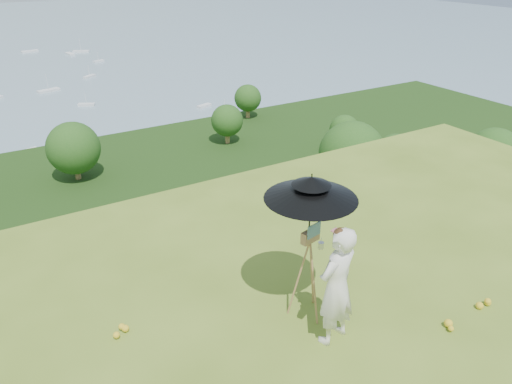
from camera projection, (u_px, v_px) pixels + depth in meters
ground at (511, 350)px, 6.68m from camera, size 14.00×14.00×0.00m
forest_slope at (98, 353)px, 46.35m from camera, size 140.00×56.00×22.00m
shoreline_tier at (36, 230)px, 80.17m from camera, size 170.00×28.00×8.00m
slope_trees at (74, 222)px, 40.19m from camera, size 110.00×50.00×6.00m
harbor_town at (28, 194)px, 77.31m from camera, size 110.00×22.00×5.00m
wildflowers at (495, 336)px, 6.85m from camera, size 10.00×10.50×0.12m
painter at (336, 286)px, 6.51m from camera, size 0.72×0.56×1.75m
field_easel at (308, 270)px, 7.03m from camera, size 0.69×0.69×1.53m
sun_umbrella at (310, 207)px, 6.62m from camera, size 1.55×1.55×0.98m
painter_cap at (341, 232)px, 6.15m from camera, size 0.24×0.27×0.10m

